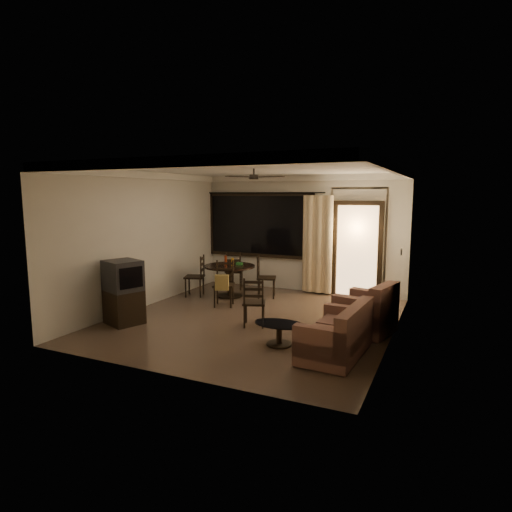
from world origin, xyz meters
The scene contains 12 objects.
ground centered at (0.00, 0.00, 0.00)m, with size 5.50×5.50×0.00m, color #7F6651.
room_shell centered at (0.59, 1.77, 1.83)m, with size 5.50×6.70×5.50m.
dining_table centered at (-1.28, 1.43, 0.57)m, with size 1.16×1.16×0.95m.
dining_chair_west centered at (-2.04, 1.15, 0.28)m, with size 0.54×0.54×0.95m.
dining_chair_east centered at (-0.49, 1.71, 0.28)m, with size 0.54×0.54×0.95m.
dining_chair_south centered at (-0.99, 0.62, 0.31)m, with size 0.54×0.57×0.95m.
dining_chair_north centered at (-1.55, 2.17, 0.28)m, with size 0.54×0.54×0.95m.
tv_cabinet centered at (-2.05, -1.21, 0.59)m, with size 0.76×0.73×1.17m.
sofa centered at (1.90, -1.16, 0.30)m, with size 0.85×1.46×0.76m.
armchair centered at (2.10, 0.06, 0.35)m, with size 1.03×1.03×0.86m.
coffee_table centered at (0.94, -1.10, 0.24)m, with size 0.81×0.49×0.36m.
side_chair centered at (0.17, -0.37, 0.27)m, with size 0.51×0.51×0.90m.
Camera 1 is at (3.29, -7.10, 2.34)m, focal length 30.00 mm.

